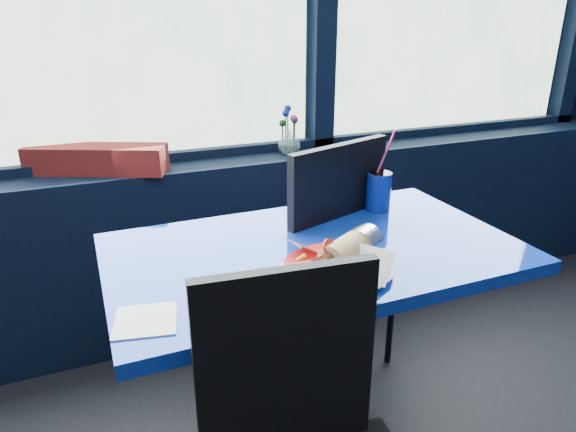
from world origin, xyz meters
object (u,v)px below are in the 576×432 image
object	(u,v)px
planter_box	(97,159)
chair_near_back	(330,247)
near_table	(313,300)
ketchup_bottle	(345,186)
flower_vase	(289,139)
food_basket	(336,263)
soda_cup	(379,190)

from	to	relation	value
planter_box	chair_near_back	bearing A→B (deg)	-11.97
near_table	ketchup_bottle	size ratio (longest dim) A/B	6.21
flower_vase	food_basket	xyz separation A→B (m)	(-0.30, -1.04, -0.08)
flower_vase	ketchup_bottle	distance (m)	0.61
near_table	planter_box	bearing A→B (deg)	121.92
near_table	soda_cup	xyz separation A→B (m)	(0.34, 0.20, 0.25)
planter_box	flower_vase	distance (m)	0.82
near_table	food_basket	distance (m)	0.29
soda_cup	flower_vase	bearing A→B (deg)	95.38
planter_box	near_table	bearing A→B (deg)	-33.87
planter_box	soda_cup	bearing A→B (deg)	-13.41
chair_near_back	flower_vase	size ratio (longest dim) A/B	4.59
near_table	food_basket	xyz separation A→B (m)	(-0.03, -0.19, 0.22)
flower_vase	soda_cup	bearing A→B (deg)	-84.62
chair_near_back	soda_cup	size ratio (longest dim) A/B	3.48
chair_near_back	planter_box	distance (m)	0.99
planter_box	flower_vase	xyz separation A→B (m)	(0.82, -0.02, 0.01)
flower_vase	planter_box	bearing A→B (deg)	178.49
near_table	planter_box	world-z (taller)	planter_box
chair_near_back	ketchup_bottle	world-z (taller)	chair_near_back
food_basket	planter_box	bearing A→B (deg)	111.49
flower_vase	ketchup_bottle	xyz separation A→B (m)	(-0.04, -0.61, -0.03)
chair_near_back	soda_cup	distance (m)	0.30
ketchup_bottle	soda_cup	xyz separation A→B (m)	(0.11, -0.05, -0.01)
chair_near_back	food_basket	xyz separation A→B (m)	(-0.25, -0.50, 0.21)
food_basket	ketchup_bottle	bearing A→B (deg)	54.72
flower_vase	food_basket	size ratio (longest dim) A/B	0.71
near_table	planter_box	xyz separation A→B (m)	(-0.55, 0.88, 0.29)
near_table	ketchup_bottle	bearing A→B (deg)	47.02
food_basket	soda_cup	world-z (taller)	soda_cup
planter_box	ketchup_bottle	bearing A→B (deg)	-14.77
soda_cup	food_basket	bearing A→B (deg)	-133.60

